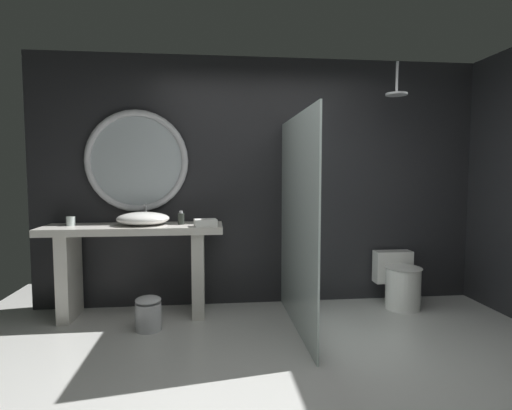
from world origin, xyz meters
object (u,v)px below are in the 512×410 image
object	(u,v)px
tumbler_cup	(71,221)
round_wall_mirror	(137,161)
rain_shower_head	(396,92)
folded_hand_towel	(206,223)
soap_dispenser	(181,218)
vessel_sink	(143,219)
waste_bin	(148,313)
toilet	(400,281)

from	to	relation	value
tumbler_cup	round_wall_mirror	xyz separation A→B (m)	(0.60, 0.20, 0.58)
rain_shower_head	folded_hand_towel	bearing A→B (deg)	-176.96
soap_dispenser	folded_hand_towel	distance (m)	0.30
vessel_sink	soap_dispenser	size ratio (longest dim) A/B	3.76
round_wall_mirror	soap_dispenser	bearing A→B (deg)	-26.46
vessel_sink	tumbler_cup	world-z (taller)	vessel_sink
rain_shower_head	waste_bin	world-z (taller)	rain_shower_head
soap_dispenser	folded_hand_towel	xyz separation A→B (m)	(0.24, -0.17, -0.02)
toilet	rain_shower_head	bearing A→B (deg)	-160.62
folded_hand_towel	soap_dispenser	bearing A→B (deg)	144.49
waste_bin	folded_hand_towel	world-z (taller)	folded_hand_towel
rain_shower_head	waste_bin	distance (m)	3.19
round_wall_mirror	toilet	distance (m)	2.99
tumbler_cup	rain_shower_head	xyz separation A→B (m)	(3.19, -0.10, 1.27)
tumbler_cup	waste_bin	bearing A→B (deg)	-29.07
soap_dispenser	waste_bin	world-z (taller)	soap_dispenser
tumbler_cup	soap_dispenser	world-z (taller)	soap_dispenser
folded_hand_towel	toilet	bearing A→B (deg)	3.99
round_wall_mirror	waste_bin	world-z (taller)	round_wall_mirror
soap_dispenser	toilet	bearing A→B (deg)	-0.80
toilet	folded_hand_towel	size ratio (longest dim) A/B	2.68
vessel_sink	round_wall_mirror	bearing A→B (deg)	110.38
rain_shower_head	waste_bin	bearing A→B (deg)	-172.05
round_wall_mirror	toilet	world-z (taller)	round_wall_mirror
tumbler_cup	toilet	distance (m)	3.37
tumbler_cup	toilet	world-z (taller)	tumbler_cup
round_wall_mirror	toilet	bearing A→B (deg)	-5.41
round_wall_mirror	toilet	size ratio (longest dim) A/B	1.86
soap_dispenser	waste_bin	xyz separation A→B (m)	(-0.27, -0.41, -0.80)
soap_dispenser	rain_shower_head	world-z (taller)	rain_shower_head
tumbler_cup	soap_dispenser	distance (m)	1.05
tumbler_cup	round_wall_mirror	distance (m)	0.86
soap_dispenser	waste_bin	size ratio (longest dim) A/B	0.44
tumbler_cup	toilet	xyz separation A→B (m)	(3.30, -0.06, -0.67)
toilet	waste_bin	size ratio (longest dim) A/B	1.80
tumbler_cup	toilet	bearing A→B (deg)	-0.98
toilet	waste_bin	world-z (taller)	toilet
vessel_sink	rain_shower_head	distance (m)	2.80
round_wall_mirror	tumbler_cup	bearing A→B (deg)	-161.45
tumbler_cup	folded_hand_towel	size ratio (longest dim) A/B	0.43
soap_dispenser	toilet	distance (m)	2.36
vessel_sink	tumbler_cup	size ratio (longest dim) A/B	5.65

